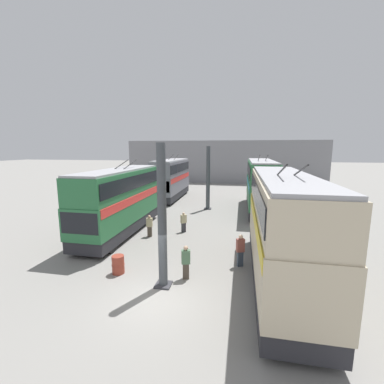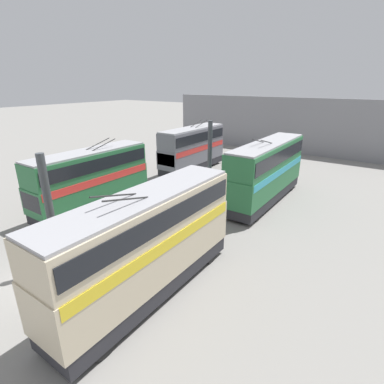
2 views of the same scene
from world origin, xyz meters
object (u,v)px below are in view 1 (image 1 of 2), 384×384
object	(u,v)px
person_aisle_midway	(184,222)
oil_drum	(118,264)
bus_left_near	(282,222)
person_aisle_foreground	(186,261)
person_by_right_row	(150,225)
bus_left_far	(261,182)
bus_right_far	(171,177)
person_by_left_row	(240,249)
bus_right_mid	(120,198)

from	to	relation	value
person_aisle_midway	oil_drum	bearing A→B (deg)	126.21
bus_left_near	person_aisle_foreground	world-z (taller)	bus_left_near
person_by_right_row	person_aisle_midway	distance (m)	2.62
bus_left_far	person_by_right_row	size ratio (longest dim) A/B	7.08
bus_left_far	person_aisle_foreground	xyz separation A→B (m)	(-15.18, 4.43, -2.02)
person_aisle_midway	person_aisle_foreground	xyz separation A→B (m)	(-6.93, -1.70, 0.08)
bus_left_near	bus_right_far	size ratio (longest dim) A/B	1.09
bus_right_far	person_aisle_midway	distance (m)	13.69
person_by_left_row	oil_drum	bearing A→B (deg)	86.13
person_by_right_row	oil_drum	size ratio (longest dim) A/B	1.69
bus_right_far	person_aisle_midway	bearing A→B (deg)	-160.58
bus_right_far	person_by_left_row	bearing A→B (deg)	-153.77
bus_right_mid	bus_left_far	bearing A→B (deg)	-48.31
person_by_left_row	person_aisle_midway	xyz separation A→B (m)	(5.03, 4.27, -0.13)
bus_right_far	person_aisle_midway	world-z (taller)	bus_right_far
bus_right_mid	person_by_right_row	distance (m)	3.02
bus_left_far	person_aisle_midway	distance (m)	10.49
bus_left_near	bus_right_far	distance (m)	21.84
person_by_left_row	person_by_right_row	size ratio (longest dim) A/B	1.12
bus_left_near	person_by_left_row	bearing A→B (deg)	55.44
bus_right_mid	oil_drum	bearing A→B (deg)	-155.17
bus_left_near	oil_drum	world-z (taller)	bus_left_near
bus_right_mid	oil_drum	xyz separation A→B (m)	(-5.83, -2.70, -2.27)
bus_right_far	person_by_left_row	xyz separation A→B (m)	(-17.81, -8.78, -1.85)
person_by_left_row	person_aisle_foreground	world-z (taller)	person_by_left_row
bus_left_near	person_aisle_midway	distance (m)	9.04
bus_left_far	bus_right_far	world-z (taller)	bus_left_far
bus_right_mid	person_aisle_foreground	bearing A→B (deg)	-132.71
bus_left_far	oil_drum	distance (m)	17.40
bus_left_near	person_aisle_foreground	xyz separation A→B (m)	(-0.62, 4.43, -2.04)
bus_left_near	person_aisle_midway	bearing A→B (deg)	44.15
person_aisle_midway	oil_drum	size ratio (longest dim) A/B	1.65
bus_right_far	oil_drum	world-z (taller)	bus_right_far
person_by_right_row	person_aisle_foreground	bearing A→B (deg)	-152.78
oil_drum	bus_left_far	bearing A→B (deg)	-27.39
bus_left_far	oil_drum	size ratio (longest dim) A/B	11.98
bus_left_far	person_by_left_row	size ratio (longest dim) A/B	6.33
person_aisle_foreground	oil_drum	bearing A→B (deg)	75.95
person_by_right_row	person_aisle_midway	size ratio (longest dim) A/B	1.02
bus_left_near	bus_left_far	size ratio (longest dim) A/B	0.95
bus_left_near	person_aisle_foreground	bearing A→B (deg)	97.98
bus_left_near	bus_left_far	distance (m)	14.56
bus_left_far	person_aisle_foreground	size ratio (longest dim) A/B	6.64
bus_left_far	person_aisle_foreground	world-z (taller)	bus_left_far
person_by_right_row	person_aisle_midway	bearing A→B (deg)	-64.25
bus_left_far	bus_right_mid	distance (m)	14.23
bus_left_near	bus_right_mid	bearing A→B (deg)	64.35
person_by_right_row	bus_left_near	bearing A→B (deg)	-128.38
person_by_left_row	person_aisle_foreground	xyz separation A→B (m)	(-1.89, 2.58, -0.05)
bus_left_far	bus_right_mid	world-z (taller)	bus_left_far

